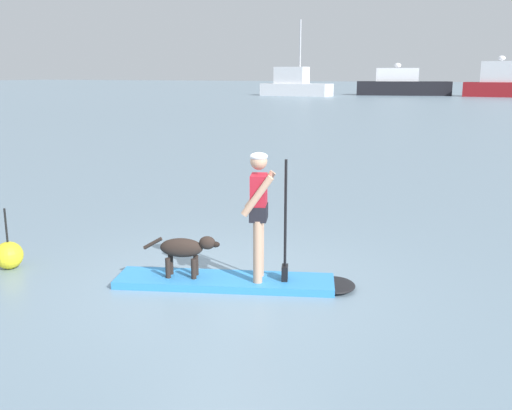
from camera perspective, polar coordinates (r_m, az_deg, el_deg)
The scene contains 8 objects.
ground_plane at distance 7.90m, azimuth -3.10°, elevation -7.85°, with size 400.00×400.00×0.00m, color gray.
paddleboard at distance 7.85m, azimuth -1.47°, elevation -7.57°, with size 3.25×1.68×0.10m.
person_paddler at distance 7.53m, azimuth 0.39°, elevation -0.22°, with size 0.67×0.58×1.71m.
dog at distance 7.84m, azimuth -7.00°, elevation -4.33°, with size 1.01×0.43×0.57m.
moored_boat_center at distance 75.25m, azimuth 3.85°, elevation 11.72°, with size 9.09×3.52×9.32m.
moored_boat_outer at distance 79.56m, azimuth 14.18°, elevation 11.41°, with size 12.33×5.76×4.13m.
moored_boat_port at distance 77.55m, azimuth 23.22°, elevation 10.94°, with size 9.61×3.29×4.89m.
marker_buoy at distance 9.19m, azimuth -23.18°, elevation -4.56°, with size 0.40×0.40×0.90m.
Camera 1 is at (3.51, -6.51, 2.79)m, focal length 40.58 mm.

